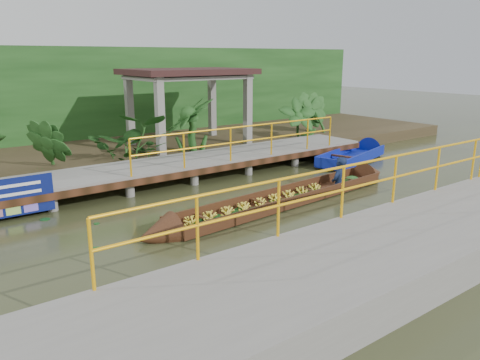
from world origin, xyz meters
TOP-DOWN VIEW (x-y plane):
  - ground at (0.00, 0.00)m, footprint 80.00×80.00m
  - land_strip at (0.00, 7.50)m, footprint 30.00×8.00m
  - far_dock at (0.02, 3.43)m, footprint 16.00×2.06m
  - near_dock at (1.00, -4.20)m, footprint 18.00×2.40m
  - pavilion at (3.00, 6.30)m, footprint 4.40×3.00m
  - foliage_backdrop at (0.00, 10.00)m, footprint 30.00×0.80m
  - vendor_boat at (2.29, -0.21)m, footprint 8.59×1.51m
  - moored_blue_boat at (7.93, 2.23)m, footprint 4.17×2.13m
  - tropical_plants at (2.12, 5.30)m, footprint 14.25×1.25m

SIDE VIEW (x-z plane):
  - ground at x=0.00m, z-range 0.00..0.00m
  - moored_blue_boat at x=7.93m, z-range -0.31..0.65m
  - land_strip at x=0.00m, z-range 0.00..0.45m
  - vendor_boat at x=2.29m, z-range -0.76..1.25m
  - near_dock at x=1.00m, z-range -0.56..1.16m
  - far_dock at x=0.02m, z-range -0.35..1.30m
  - tropical_plants at x=2.12m, z-range 0.45..2.02m
  - foliage_backdrop at x=0.00m, z-range 0.00..4.00m
  - pavilion at x=3.00m, z-range 1.32..4.32m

